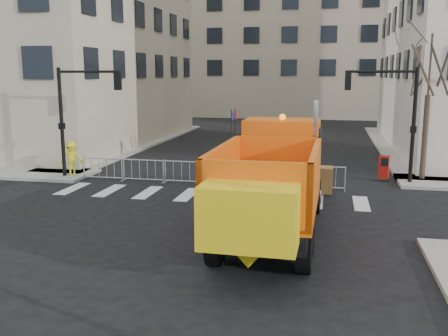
% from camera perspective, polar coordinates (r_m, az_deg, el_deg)
% --- Properties ---
extents(ground, '(120.00, 120.00, 0.00)m').
position_cam_1_polar(ground, '(16.10, -5.85, -7.79)').
color(ground, black).
rests_on(ground, ground).
extents(sidewalk_back, '(64.00, 5.00, 0.15)m').
position_cam_1_polar(sidewalk_back, '(24.03, 0.33, -1.35)').
color(sidewalk_back, gray).
rests_on(sidewalk_back, ground).
extents(building_far, '(30.00, 18.00, 24.00)m').
position_cam_1_polar(building_far, '(67.04, 8.21, 16.50)').
color(building_far, '#BDAA90').
rests_on(building_far, ground).
extents(traffic_light_left, '(0.18, 0.18, 5.40)m').
position_cam_1_polar(traffic_light_left, '(25.55, -18.06, 4.80)').
color(traffic_light_left, black).
rests_on(traffic_light_left, ground).
extents(traffic_light_right, '(0.18, 0.18, 5.40)m').
position_cam_1_polar(traffic_light_right, '(24.43, 20.83, 4.38)').
color(traffic_light_right, black).
rests_on(traffic_light_right, ground).
extents(crowd_barriers, '(12.60, 0.60, 1.10)m').
position_cam_1_polar(crowd_barriers, '(23.24, -1.93, -0.58)').
color(crowd_barriers, '#9EA0A5').
rests_on(crowd_barriers, ground).
extents(street_tree, '(3.00, 3.00, 7.50)m').
position_cam_1_polar(street_tree, '(25.45, 22.22, 6.89)').
color(street_tree, '#382B21').
rests_on(street_tree, ground).
extents(plow_truck, '(3.59, 11.00, 4.26)m').
position_cam_1_polar(plow_truck, '(15.52, 5.62, -1.24)').
color(plow_truck, black).
rests_on(plow_truck, ground).
extents(cop_a, '(0.77, 0.53, 2.03)m').
position_cam_1_polar(cop_a, '(22.00, 6.26, -0.04)').
color(cop_a, black).
rests_on(cop_a, ground).
extents(cop_b, '(0.98, 0.77, 1.99)m').
position_cam_1_polar(cop_b, '(21.71, 9.68, -0.33)').
color(cop_b, black).
rests_on(cop_b, ground).
extents(cop_c, '(1.02, 1.23, 1.97)m').
position_cam_1_polar(cop_c, '(22.02, 5.89, -0.11)').
color(cop_c, black).
rests_on(cop_c, ground).
extents(worker, '(1.24, 1.06, 1.67)m').
position_cam_1_polar(worker, '(25.87, -17.03, 1.09)').
color(worker, '#D1DD1A').
rests_on(worker, sidewalk_back).
extents(newspaper_box, '(0.54, 0.51, 1.10)m').
position_cam_1_polar(newspaper_box, '(25.14, 17.82, 0.12)').
color(newspaper_box, '#AB170D').
rests_on(newspaper_box, sidewalk_back).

